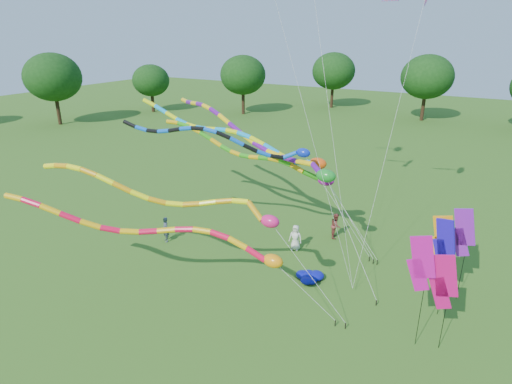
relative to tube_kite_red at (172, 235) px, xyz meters
The scene contains 18 objects.
ground 5.91m from the tube_kite_red, 14.18° to the left, with size 160.00×160.00×0.00m, color #2A5D18.
tree_ring 12.20m from the tube_kite_red, ahead, with size 118.93×116.61×9.48m.
tube_kite_red is the anchor object (origin of this frame).
tube_kite_orange 1.78m from the tube_kite_red, 50.56° to the left, with size 13.47×3.92×7.25m.
tube_kite_purple 8.80m from the tube_kite_red, 94.21° to the left, with size 17.09×7.52×8.46m.
tube_kite_blue 6.44m from the tube_kite_red, 93.26° to the left, with size 13.00×4.87×8.16m.
tube_kite_cyan 9.24m from the tube_kite_red, 101.05° to the left, with size 16.94×1.63×8.36m.
tube_kite_green 8.88m from the tube_kite_red, 91.71° to the left, with size 14.67×1.47×7.25m.
banner_pole_orange 12.09m from the tube_kite_red, 29.04° to the left, with size 1.16×0.15×4.81m.
banner_pole_magenta_b 11.49m from the tube_kite_red, 15.66° to the left, with size 1.16×0.21×4.35m.
banner_pole_magenta_a 10.55m from the tube_kite_red, 15.55° to the left, with size 1.16×0.27×5.06m.
banner_pole_green 14.36m from the tube_kite_red, 38.27° to the left, with size 1.16×0.28×4.12m.
banner_pole_blue_a 12.05m from the tube_kite_red, 27.64° to the left, with size 1.09×0.56×4.76m.
banner_pole_violet 13.40m from the tube_kite_red, 32.72° to the left, with size 1.16×0.12×4.79m.
blue_nylon_heap 7.85m from the tube_kite_red, 48.46° to the left, with size 1.52×1.44×0.46m.
person_a 8.78m from the tube_kite_red, 72.26° to the left, with size 0.77×0.50×1.58m, color silver.
person_b 7.48m from the tube_kite_red, 135.27° to the left, with size 0.58×0.38×1.59m, color #38424F.
person_c 11.72m from the tube_kite_red, 69.15° to the left, with size 0.79×0.61×1.62m, color brown.
Camera 1 is at (7.39, -14.14, 12.34)m, focal length 30.00 mm.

